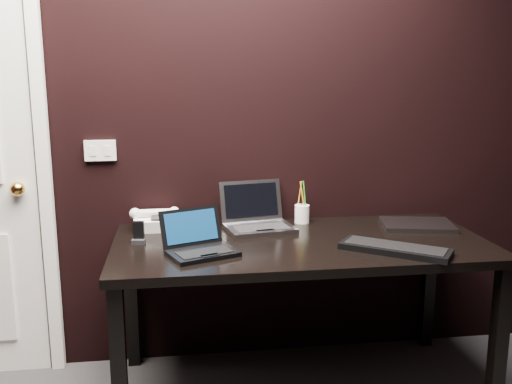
{
  "coord_description": "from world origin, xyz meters",
  "views": [
    {
      "loc": [
        -0.25,
        -1.05,
        1.49
      ],
      "look_at": [
        0.09,
        1.35,
        0.98
      ],
      "focal_mm": 40.0,
      "sensor_mm": 36.0,
      "label": 1
    }
  ],
  "objects": [
    {
      "name": "desk",
      "position": [
        0.3,
        1.4,
        0.66
      ],
      "size": [
        1.7,
        0.8,
        0.74
      ],
      "color": "black",
      "rests_on": "ground"
    },
    {
      "name": "silver_laptop",
      "position": [
        0.13,
        1.63,
        0.78
      ],
      "size": [
        0.36,
        0.34,
        0.22
      ],
      "color": "#9A9A9F",
      "rests_on": "desk"
    },
    {
      "name": "ext_keyboard",
      "position": [
        0.66,
        1.18,
        0.75
      ],
      "size": [
        0.47,
        0.4,
        0.03
      ],
      "color": "black",
      "rests_on": "desk"
    },
    {
      "name": "wall_back",
      "position": [
        0.0,
        1.8,
        1.3
      ],
      "size": [
        4.0,
        0.0,
        4.0
      ],
      "primitive_type": "plane",
      "rotation": [
        1.57,
        0.0,
        0.0
      ],
      "color": "black",
      "rests_on": "ground"
    },
    {
      "name": "netbook",
      "position": [
        -0.17,
        1.27,
        0.78
      ],
      "size": [
        0.34,
        0.33,
        0.18
      ],
      "color": "black",
      "rests_on": "desk"
    },
    {
      "name": "mobile_phone",
      "position": [
        -0.43,
        1.46,
        0.78
      ],
      "size": [
        0.06,
        0.06,
        0.1
      ],
      "color": "black",
      "rests_on": "desk"
    },
    {
      "name": "desk_phone",
      "position": [
        -0.37,
        1.69,
        0.78
      ],
      "size": [
        0.24,
        0.18,
        0.12
      ],
      "color": "white",
      "rests_on": "desk"
    },
    {
      "name": "pen_cup",
      "position": [
        0.37,
        1.71,
        0.79
      ],
      "size": [
        0.09,
        0.09,
        0.22
      ],
      "color": "white",
      "rests_on": "desk"
    },
    {
      "name": "wall_switch",
      "position": [
        -0.62,
        1.79,
        1.12
      ],
      "size": [
        0.15,
        0.02,
        0.1
      ],
      "color": "silver",
      "rests_on": "wall_back"
    },
    {
      "name": "closed_laptop",
      "position": [
        0.92,
        1.55,
        0.75
      ],
      "size": [
        0.38,
        0.31,
        0.02
      ],
      "color": "gray",
      "rests_on": "desk"
    }
  ]
}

